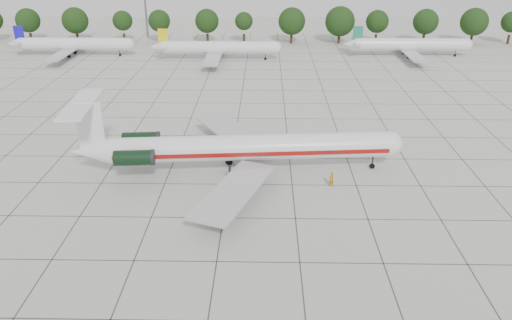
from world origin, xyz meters
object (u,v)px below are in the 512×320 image
(bg_airliner_b, at_px, (74,44))
(bg_airliner_c, at_px, (218,48))
(main_airliner, at_px, (234,148))
(ground_crew, at_px, (331,179))
(bg_airliner_d, at_px, (410,45))

(bg_airliner_b, bearing_deg, bg_airliner_c, -5.48)
(main_airliner, distance_m, bg_airliner_c, 62.33)
(bg_airliner_b, bearing_deg, ground_crew, -50.83)
(main_airliner, xyz_separation_m, bg_airliner_c, (-7.42, 61.88, -0.63))
(ground_crew, height_order, bg_airliner_c, bg_airliner_c)
(ground_crew, distance_m, bg_airliner_b, 89.08)
(main_airliner, height_order, bg_airliner_c, main_airliner)
(bg_airliner_c, bearing_deg, main_airliner, -83.16)
(ground_crew, xyz_separation_m, bg_airliner_d, (27.71, 69.94, 1.93))
(bg_airliner_d, bearing_deg, main_airliner, -121.10)
(ground_crew, height_order, bg_airliner_b, bg_airliner_b)
(ground_crew, bearing_deg, main_airliner, -45.73)
(ground_crew, bearing_deg, bg_airliner_d, -140.78)
(bg_airliner_b, distance_m, bg_airliner_d, 83.96)
(bg_airliner_c, xyz_separation_m, bg_airliner_d, (47.40, 4.40, 0.00))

